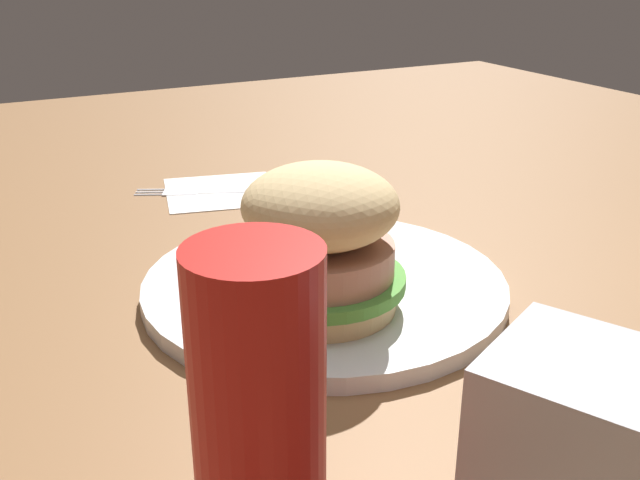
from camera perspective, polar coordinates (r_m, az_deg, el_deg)
ground_plane at (r=0.54m, az=-0.43°, el=-3.48°), size 1.60×1.60×0.00m
plate at (r=0.52m, az=0.00°, el=-3.64°), size 0.26×0.26×0.01m
sandwich at (r=0.46m, az=0.02°, el=0.07°), size 0.11×0.11×0.10m
fries_pile at (r=0.58m, az=0.01°, el=0.25°), size 0.08×0.11×0.01m
napkin at (r=0.74m, az=-7.71°, el=3.82°), size 0.13×0.13×0.00m
fork at (r=0.74m, az=-7.84°, el=4.00°), size 0.16×0.09×0.00m
ketchup_bottle at (r=0.25m, az=-4.69°, el=-16.84°), size 0.04×0.04×0.15m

